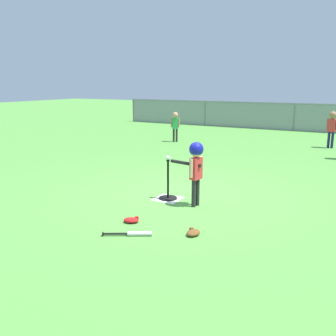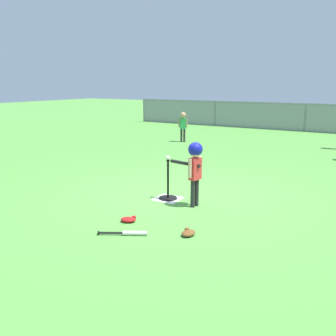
% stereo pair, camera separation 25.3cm
% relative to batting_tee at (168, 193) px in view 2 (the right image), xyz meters
% --- Properties ---
extents(ground_plane, '(60.00, 60.00, 0.00)m').
position_rel_batting_tee_xyz_m(ground_plane, '(0.06, 0.36, -0.11)').
color(ground_plane, '#51933D').
extents(home_plate, '(0.44, 0.44, 0.01)m').
position_rel_batting_tee_xyz_m(home_plate, '(0.00, 0.00, -0.11)').
color(home_plate, white).
rests_on(home_plate, ground_plane).
extents(batting_tee, '(0.32, 0.32, 0.69)m').
position_rel_batting_tee_xyz_m(batting_tee, '(0.00, 0.00, 0.00)').
color(batting_tee, black).
rests_on(batting_tee, ground_plane).
extents(baseball_on_tee, '(0.07, 0.07, 0.07)m').
position_rel_batting_tee_xyz_m(baseball_on_tee, '(0.00, 0.00, 0.62)').
color(baseball_on_tee, white).
rests_on(baseball_on_tee, batting_tee).
extents(batter_child, '(0.62, 0.30, 1.06)m').
position_rel_batting_tee_xyz_m(batter_child, '(0.57, -0.12, 0.64)').
color(batter_child, '#262626').
rests_on(batter_child, ground_plane).
extents(fielder_near_left, '(0.27, 0.20, 1.01)m').
position_rel_batting_tee_xyz_m(fielder_near_left, '(-2.87, 5.69, 0.54)').
color(fielder_near_left, '#262626').
rests_on(fielder_near_left, ground_plane).
extents(spare_bat_silver, '(0.60, 0.37, 0.06)m').
position_rel_batting_tee_xyz_m(spare_bat_silver, '(0.39, -1.62, -0.08)').
color(spare_bat_silver, silver).
rests_on(spare_bat_silver, ground_plane).
extents(glove_by_plate, '(0.18, 0.24, 0.07)m').
position_rel_batting_tee_xyz_m(glove_by_plate, '(1.06, -1.22, -0.08)').
color(glove_by_plate, brown).
rests_on(glove_by_plate, ground_plane).
extents(glove_near_bats, '(0.26, 0.23, 0.07)m').
position_rel_batting_tee_xyz_m(glove_near_bats, '(0.08, -1.24, -0.08)').
color(glove_near_bats, '#B21919').
rests_on(glove_near_bats, ground_plane).
extents(outfield_fence, '(16.06, 0.06, 1.15)m').
position_rel_batting_tee_xyz_m(outfield_fence, '(0.06, 10.67, 0.51)').
color(outfield_fence, slate).
rests_on(outfield_fence, ground_plane).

